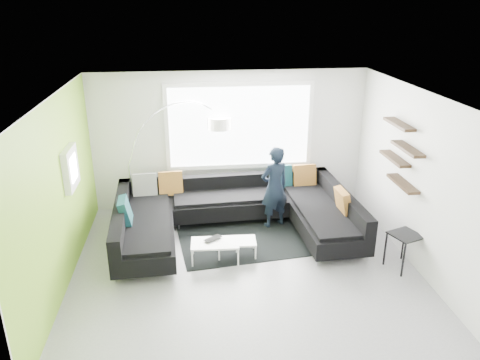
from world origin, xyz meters
name	(u,v)px	position (x,y,z in m)	size (l,w,h in m)	color
ground	(245,266)	(0.00, 0.00, 0.00)	(5.50, 5.50, 0.00)	gray
room_shell	(246,157)	(0.04, 0.21, 1.81)	(5.54, 5.04, 2.82)	silver
sectional_sofa	(235,217)	(-0.05, 1.01, 0.40)	(4.34, 2.81, 0.91)	black
rug	(246,238)	(0.15, 0.93, 0.01)	(2.40, 1.75, 0.01)	black
coffee_table	(226,249)	(-0.28, 0.30, 0.17)	(1.02, 0.59, 0.33)	white
arc_lamp	(129,165)	(-1.97, 2.01, 1.13)	(2.12, 0.91, 2.26)	white
side_table	(403,251)	(2.53, -0.34, 0.30)	(0.44, 0.44, 0.61)	black
person	(274,187)	(0.73, 1.39, 0.79)	(0.68, 0.57, 1.58)	black
laptop	(215,240)	(-0.46, 0.30, 0.35)	(0.38, 0.36, 0.03)	black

